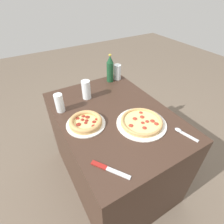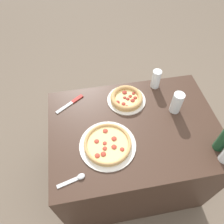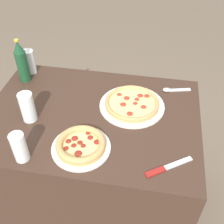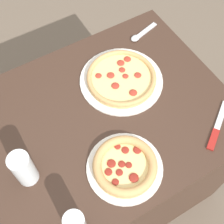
{
  "view_description": "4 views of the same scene",
  "coord_description": "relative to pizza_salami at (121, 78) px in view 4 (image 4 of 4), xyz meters",
  "views": [
    {
      "loc": [
        0.86,
        -0.52,
        1.57
      ],
      "look_at": [
        0.06,
        -0.05,
        0.85
      ],
      "focal_mm": 28.0,
      "sensor_mm": 36.0,
      "label": 1
    },
    {
      "loc": [
        0.28,
        0.73,
        1.93
      ],
      "look_at": [
        0.14,
        -0.07,
        0.86
      ],
      "focal_mm": 35.0,
      "sensor_mm": 36.0,
      "label": 2
    },
    {
      "loc": [
        0.29,
        -1.01,
        1.73
      ],
      "look_at": [
        0.11,
        -0.04,
        0.85
      ],
      "focal_mm": 45.0,
      "sensor_mm": 36.0,
      "label": 3
    },
    {
      "loc": [
        -0.23,
        -0.54,
        1.8
      ],
      "look_at": [
        0.06,
        -0.05,
        0.85
      ],
      "focal_mm": 50.0,
      "sensor_mm": 36.0,
      "label": 4
    }
  ],
  "objects": [
    {
      "name": "pizza_pepperoni",
      "position": [
        -0.19,
        -0.33,
        0.0
      ],
      "size": [
        0.27,
        0.27,
        0.05
      ],
      "color": "silver",
      "rests_on": "table"
    },
    {
      "name": "glass_red_wine",
      "position": [
        -0.48,
        -0.19,
        0.06
      ],
      "size": [
        0.07,
        0.07,
        0.15
      ],
      "color": "white",
      "rests_on": "table"
    },
    {
      "name": "knife",
      "position": [
        0.19,
        -0.37,
        -0.01
      ],
      "size": [
        0.2,
        0.14,
        0.01
      ],
      "color": "maroon",
      "rests_on": "table"
    },
    {
      "name": "pizza_salami",
      "position": [
        0.0,
        0.0,
        0.0
      ],
      "size": [
        0.34,
        0.34,
        0.04
      ],
      "color": "silver",
      "rests_on": "table"
    },
    {
      "name": "ground_plane",
      "position": [
        -0.19,
        -0.1,
        -0.79
      ],
      "size": [
        8.0,
        8.0,
        0.0
      ],
      "primitive_type": "plane",
      "color": "#6B5B4C"
    },
    {
      "name": "table",
      "position": [
        -0.19,
        -0.1,
        -0.4
      ],
      "size": [
        1.09,
        0.78,
        0.77
      ],
      "color": "#3D281E",
      "rests_on": "ground_plane"
    },
    {
      "name": "spoon",
      "position": [
        0.2,
        0.17,
        -0.01
      ],
      "size": [
        0.16,
        0.07,
        0.02
      ],
      "color": "silver",
      "rests_on": "table"
    }
  ]
}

